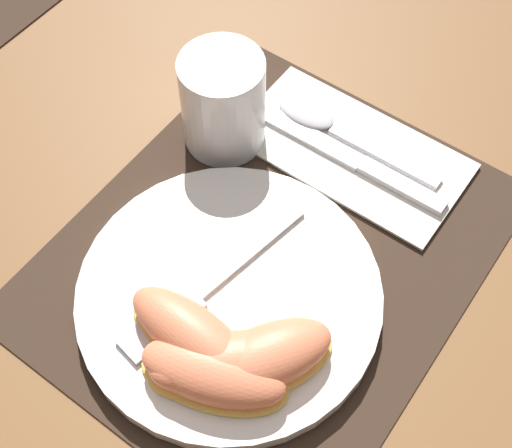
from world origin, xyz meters
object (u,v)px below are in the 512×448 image
plate (230,296)px  citrus_wedge_1 (213,373)px  juice_glass (223,107)px  citrus_wedge_0 (192,336)px  citrus_wedge_2 (233,364)px  citrus_wedge_3 (266,358)px  knife (346,156)px  spoon (327,123)px  fork (204,289)px

plate → citrus_wedge_1: citrus_wedge_1 is taller
juice_glass → citrus_wedge_0: (-0.19, -0.12, -0.01)m
plate → juice_glass: juice_glass is taller
citrus_wedge_0 → citrus_wedge_2: 0.04m
citrus_wedge_3 → citrus_wedge_1: bearing=142.2°
citrus_wedge_2 → knife: bearing=10.3°
juice_glass → citrus_wedge_3: bearing=-135.2°
spoon → citrus_wedge_1: (-0.27, -0.07, 0.02)m
knife → citrus_wedge_0: 0.24m
plate → spoon: 0.21m
citrus_wedge_0 → fork: bearing=28.4°
plate → fork: 0.02m
plate → citrus_wedge_3: 0.07m
juice_glass → citrus_wedge_1: size_ratio=0.76×
juice_glass → citrus_wedge_3: (-0.17, -0.17, -0.01)m
plate → citrus_wedge_2: 0.07m
plate → juice_glass: size_ratio=2.61×
juice_glass → knife: size_ratio=0.45×
spoon → citrus_wedge_2: bearing=-162.9°
fork → knife: bearing=-5.4°
fork → citrus_wedge_2: bearing=-124.2°
citrus_wedge_2 → citrus_wedge_3: (0.02, -0.02, 0.00)m
knife → spoon: bearing=59.0°
knife → fork: (-0.20, 0.02, 0.01)m
spoon → citrus_wedge_3: (-0.24, -0.10, 0.02)m
plate → knife: 0.18m
plate → citrus_wedge_1: bearing=-152.1°
spoon → citrus_wedge_0: 0.27m
knife → citrus_wedge_1: (-0.25, -0.04, 0.03)m
juice_glass → citrus_wedge_1: 0.26m
plate → citrus_wedge_1: (-0.07, -0.04, 0.02)m
plate → citrus_wedge_0: (-0.05, -0.00, 0.02)m
citrus_wedge_3 → juice_glass: bearing=44.8°
knife → citrus_wedge_0: bearing=-178.8°
citrus_wedge_0 → juice_glass: bearing=31.0°
citrus_wedge_0 → citrus_wedge_3: size_ratio=1.00×
spoon → fork: 0.22m
citrus_wedge_1 → citrus_wedge_3: bearing=-37.8°
juice_glass → fork: size_ratio=0.50×
citrus_wedge_1 → citrus_wedge_2: bearing=-27.6°
citrus_wedge_1 → citrus_wedge_2: size_ratio=0.97×
knife → citrus_wedge_1: size_ratio=1.71×
juice_glass → citrus_wedge_2: juice_glass is taller
spoon → citrus_wedge_0: (-0.26, -0.04, 0.02)m
plate → spoon: size_ratio=1.44×
knife → plate: bearing=180.0°
plate → fork: fork is taller
citrus_wedge_3 → knife: bearing=15.7°
juice_glass → fork: juice_glass is taller
knife → fork: 0.20m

